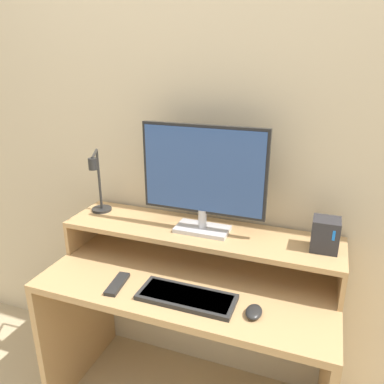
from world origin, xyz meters
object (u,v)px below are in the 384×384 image
desk_lamp (98,187)px  monitor (203,176)px  router_dock (325,235)px  keyboard (187,297)px  mouse (254,312)px  remote_control (117,284)px

desk_lamp → monitor: bearing=0.1°
router_dock → keyboard: bearing=-149.6°
mouse → monitor: bearing=136.9°
monitor → mouse: (0.29, -0.27, -0.40)m
remote_control → router_dock: bearing=20.7°
router_dock → keyboard: router_dock is taller
desk_lamp → remote_control: 0.47m
desk_lamp → mouse: (0.80, -0.27, -0.29)m
router_dock → monitor: bearing=-179.0°
keyboard → router_dock: bearing=30.4°
monitor → mouse: bearing=-43.1°
keyboard → mouse: 0.26m
monitor → mouse: 0.56m
monitor → remote_control: size_ratio=3.33×
remote_control → mouse: bearing=1.1°
keyboard → mouse: mouse is taller
desk_lamp → keyboard: 0.67m
router_dock → remote_control: size_ratio=0.81×
keyboard → remote_control: keyboard is taller
mouse → remote_control: size_ratio=0.55×
mouse → desk_lamp: bearing=161.4°
desk_lamp → router_dock: bearing=0.5°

